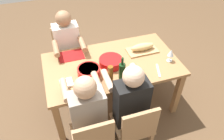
% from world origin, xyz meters
% --- Properties ---
extents(ground_plane, '(8.00, 8.00, 0.00)m').
position_xyz_m(ground_plane, '(0.00, 0.00, 0.00)').
color(ground_plane, brown).
extents(dining_table, '(1.65, 0.93, 0.74)m').
position_xyz_m(dining_table, '(0.00, 0.00, 0.65)').
color(dining_table, '#9E7044').
rests_on(dining_table, ground_plane).
extents(chair_near_left, '(0.40, 0.40, 0.85)m').
position_xyz_m(chair_near_left, '(-0.45, -0.79, 0.48)').
color(chair_near_left, '#A87F56').
rests_on(chair_near_left, ground_plane).
extents(diner_near_left, '(0.41, 0.53, 1.20)m').
position_xyz_m(diner_near_left, '(-0.45, -0.60, 0.70)').
color(diner_near_left, '#2D2D38').
rests_on(diner_near_left, ground_plane).
extents(chair_far_left, '(0.40, 0.40, 0.85)m').
position_xyz_m(chair_far_left, '(-0.45, 0.79, 0.48)').
color(chair_far_left, '#A87F56').
rests_on(chair_far_left, ground_plane).
extents(diner_far_left, '(0.41, 0.53, 1.20)m').
position_xyz_m(diner_far_left, '(-0.45, 0.60, 0.70)').
color(diner_far_left, '#2D2D38').
rests_on(diner_far_left, ground_plane).
extents(chair_near_center, '(0.40, 0.40, 0.85)m').
position_xyz_m(chair_near_center, '(0.00, -0.79, 0.48)').
color(chair_near_center, '#A87F56').
rests_on(chair_near_center, ground_plane).
extents(diner_near_center, '(0.41, 0.53, 1.20)m').
position_xyz_m(diner_near_center, '(0.00, -0.60, 0.70)').
color(diner_near_center, '#2D2D38').
rests_on(diner_near_center, ground_plane).
extents(serving_bowl_fruit, '(0.28, 0.28, 0.09)m').
position_xyz_m(serving_bowl_fruit, '(-0.02, -0.03, 0.79)').
color(serving_bowl_fruit, red).
rests_on(serving_bowl_fruit, dining_table).
extents(serving_bowl_greens, '(0.26, 0.26, 0.11)m').
position_xyz_m(serving_bowl_greens, '(-0.32, -0.12, 0.80)').
color(serving_bowl_greens, red).
rests_on(serving_bowl_greens, dining_table).
extents(cutting_board, '(0.40, 0.22, 0.02)m').
position_xyz_m(cutting_board, '(0.46, 0.12, 0.75)').
color(cutting_board, tan).
rests_on(cutting_board, dining_table).
extents(bread_loaf, '(0.32, 0.11, 0.09)m').
position_xyz_m(bread_loaf, '(0.46, 0.12, 0.81)').
color(bread_loaf, tan).
rests_on(bread_loaf, cutting_board).
extents(wine_bottle, '(0.08, 0.08, 0.29)m').
position_xyz_m(wine_bottle, '(0.03, -0.28, 0.85)').
color(wine_bottle, '#193819').
rests_on(wine_bottle, dining_table).
extents(beer_bottle, '(0.06, 0.06, 0.22)m').
position_xyz_m(beer_bottle, '(-0.11, -0.30, 0.85)').
color(beer_bottle, brown).
rests_on(beer_bottle, dining_table).
extents(wine_glass, '(0.08, 0.08, 0.17)m').
position_xyz_m(wine_glass, '(0.70, -0.17, 0.86)').
color(wine_glass, silver).
rests_on(wine_glass, dining_table).
extents(cup_near_left, '(0.07, 0.07, 0.10)m').
position_xyz_m(cup_near_left, '(-0.46, -0.28, 0.79)').
color(cup_near_left, gold).
rests_on(cup_near_left, dining_table).
extents(fork_near_left, '(0.02, 0.17, 0.01)m').
position_xyz_m(fork_near_left, '(-0.59, -0.30, 0.74)').
color(fork_near_left, silver).
rests_on(fork_near_left, dining_table).
extents(placemat_far_left, '(0.32, 0.23, 0.01)m').
position_xyz_m(placemat_far_left, '(-0.45, 0.30, 0.74)').
color(placemat_far_left, maroon).
rests_on(placemat_far_left, dining_table).
extents(carving_knife, '(0.09, 0.23, 0.01)m').
position_xyz_m(carving_knife, '(0.48, -0.30, 0.74)').
color(carving_knife, silver).
rests_on(carving_knife, dining_table).
extents(napkin_stack, '(0.15, 0.15, 0.02)m').
position_xyz_m(napkin_stack, '(-0.59, -0.18, 0.75)').
color(napkin_stack, white).
rests_on(napkin_stack, dining_table).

